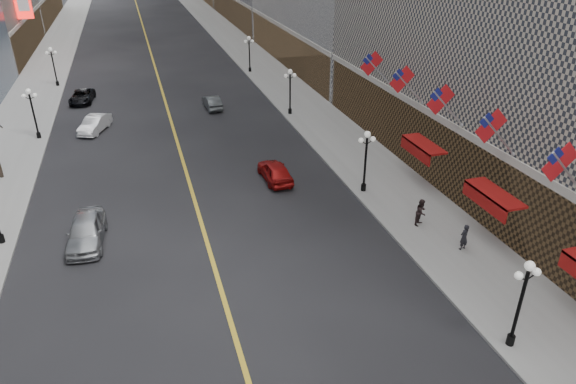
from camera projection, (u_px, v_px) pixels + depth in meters
sidewalk_east at (259, 64)px, 71.49m from camera, size 6.00×230.00×0.15m
sidewalk_west at (42, 79)px, 64.28m from camera, size 6.00×230.00×0.15m
lane_line at (152, 56)px, 76.43m from camera, size 0.25×200.00×0.02m
streetlamp_east_0 at (522, 296)px, 21.97m from camera, size 1.26×0.44×4.52m
streetlamp_east_1 at (366, 155)px, 35.59m from camera, size 1.26×0.44×4.52m
streetlamp_east_2 at (290, 87)px, 50.91m from camera, size 1.26×0.44×4.52m
streetlamp_east_3 at (249, 50)px, 66.22m from camera, size 1.26×0.44×4.52m
streetlamp_west_2 at (32, 108)px, 44.83m from camera, size 1.26×0.44×4.52m
streetlamp_west_3 at (53, 63)px, 60.15m from camera, size 1.26×0.44×4.52m
flag_1 at (562, 165)px, 23.42m from camera, size 2.87×0.12×2.87m
flag_2 at (493, 129)px, 27.68m from camera, size 2.87×0.12×2.87m
flag_3 at (443, 102)px, 31.93m from camera, size 2.87×0.12×2.87m
flag_4 at (404, 82)px, 36.19m from camera, size 2.87×0.12×2.87m
flag_5 at (373, 65)px, 40.44m from camera, size 2.87×0.12×2.87m
awning_b at (492, 196)px, 29.81m from camera, size 1.40×4.00×0.93m
awning_c at (421, 146)px, 36.62m from camera, size 1.40×4.00×0.93m
car_nb_near at (86, 231)px, 30.59m from camera, size 2.38×5.16×1.71m
car_nb_mid at (95, 124)px, 47.62m from camera, size 3.14×4.71×1.47m
car_nb_far at (82, 96)px, 55.67m from camera, size 2.78×5.00×1.32m
car_sb_mid at (275, 171)px, 38.33m from camera, size 1.98×4.54×1.52m
car_sb_far at (212, 102)px, 53.80m from camera, size 1.62×4.12×1.34m
ped_ne_corner at (464, 237)px, 29.74m from camera, size 0.69×0.57×1.64m
ped_east_walk at (421, 212)px, 32.24m from camera, size 0.97×0.87×1.77m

